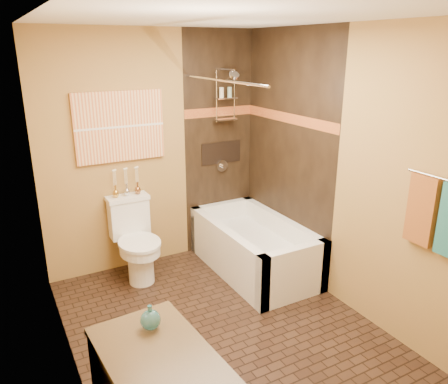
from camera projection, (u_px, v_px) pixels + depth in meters
floor at (222, 327)px, 3.78m from camera, size 3.00×3.00×0.00m
wall_left at (59, 218)px, 2.84m from camera, size 0.02×3.00×2.50m
wall_right at (338, 170)px, 3.93m from camera, size 0.02×3.00×2.50m
wall_back at (154, 152)px, 4.63m from camera, size 2.40×0.02×2.50m
wall_front at (367, 274)px, 2.14m from camera, size 2.40×0.02×2.50m
ceiling at (221, 17)px, 2.99m from camera, size 3.00×3.00×0.00m
alcove_tile_back at (219, 144)px, 4.98m from camera, size 0.85×0.01×2.50m
alcove_tile_right at (287, 153)px, 4.55m from camera, size 0.01×1.50×2.50m
mosaic_band_back at (219, 112)px, 4.85m from camera, size 0.85×0.01×0.10m
mosaic_band_right at (288, 118)px, 4.43m from camera, size 0.01×1.50×0.10m
alcove_niche at (221, 153)px, 5.01m from camera, size 0.50×0.01×0.25m
shower_fixtures at (226, 109)px, 4.76m from camera, size 0.24×0.33×1.16m
curtain_rod at (221, 80)px, 3.95m from camera, size 0.03×1.55×0.03m
towel_bar at (443, 179)px, 2.97m from camera, size 0.02×0.55×0.02m
towel_rust at (422, 210)px, 3.17m from camera, size 0.05×0.22×0.52m
sunset_painting at (120, 127)px, 4.36m from camera, size 0.90×0.04×0.70m
vanity_mirror at (93, 239)px, 1.93m from camera, size 0.01×1.00×0.90m
bathtub at (254, 251)px, 4.70m from camera, size 0.80×1.50×0.55m
toilet at (136, 239)px, 4.48m from camera, size 0.43×0.63×0.84m
teal_bottle at (150, 317)px, 2.47m from camera, size 0.14×0.14×0.19m
bud_vases at (126, 181)px, 4.46m from camera, size 0.29×0.06×0.29m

